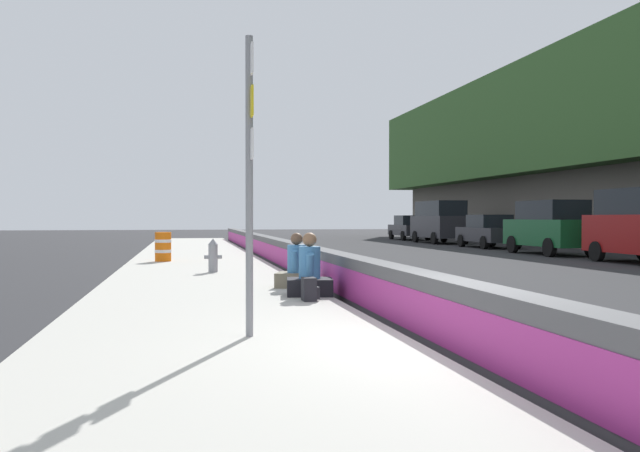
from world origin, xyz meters
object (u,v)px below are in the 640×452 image
(parked_car_midline, at_px, (489,231))
(parked_car_farther, at_px, (409,228))
(seated_person_middle, at_px, (297,270))
(construction_barrel, at_px, (163,247))
(route_sign_post, at_px, (250,162))
(parked_car_far, at_px, (440,221))
(parked_car_fourth, at_px, (551,227))
(fire_hydrant, at_px, (213,255))
(backpack, at_px, (310,289))
(seated_person_foreground, at_px, (310,276))

(parked_car_midline, distance_m, parked_car_farther, 12.55)
(seated_person_middle, distance_m, construction_barrel, 9.34)
(route_sign_post, bearing_deg, parked_car_far, -25.34)
(parked_car_fourth, bearing_deg, parked_car_midline, -2.26)
(fire_hydrant, height_order, parked_car_midline, parked_car_midline)
(backpack, relative_size, parked_car_fourth, 0.08)
(backpack, distance_m, parked_car_midline, 24.78)
(route_sign_post, xyz_separation_m, construction_barrel, (14.38, 1.45, -1.61))
(fire_hydrant, bearing_deg, parked_car_midline, -45.32)
(route_sign_post, xyz_separation_m, fire_hydrant, (9.66, 0.03, -1.65))
(seated_person_middle, bearing_deg, backpack, 176.12)
(fire_hydrant, bearing_deg, parked_car_far, -34.80)
(fire_hydrant, height_order, seated_person_foreground, seated_person_foreground)
(fire_hydrant, height_order, construction_barrel, construction_barrel)
(parked_car_farther, bearing_deg, construction_barrel, 144.21)
(parked_car_midline, bearing_deg, route_sign_post, 148.82)
(parked_car_far, bearing_deg, seated_person_foreground, 153.90)
(backpack, bearing_deg, parked_car_far, -25.69)
(route_sign_post, distance_m, parked_car_midline, 28.26)
(parked_car_midline, bearing_deg, parked_car_far, 1.55)
(construction_barrel, height_order, parked_car_midline, parked_car_midline)
(parked_car_fourth, height_order, parked_car_midline, parked_car_fourth)
(route_sign_post, distance_m, seated_person_foreground, 4.64)
(parked_car_far, bearing_deg, parked_car_farther, -1.88)
(construction_barrel, height_order, parked_car_fourth, parked_car_fourth)
(parked_car_midline, xyz_separation_m, parked_car_farther, (12.55, -0.03, 0.00))
(seated_person_foreground, xyz_separation_m, parked_car_midline, (20.11, -13.13, 0.36))
(parked_car_far, bearing_deg, parked_car_fourth, 179.63)
(route_sign_post, bearing_deg, seated_person_middle, -15.08)
(backpack, distance_m, parked_car_farther, 36.02)
(backpack, height_order, parked_car_midline, parked_car_midline)
(seated_person_foreground, distance_m, backpack, 0.84)
(fire_hydrant, bearing_deg, backpack, -168.00)
(construction_barrel, bearing_deg, route_sign_post, -174.25)
(route_sign_post, relative_size, parked_car_farther, 0.79)
(parked_car_midline, relative_size, parked_car_farther, 1.00)
(seated_person_foreground, bearing_deg, parked_car_midline, -33.15)
(seated_person_middle, distance_m, parked_car_fourth, 17.77)
(backpack, distance_m, construction_barrel, 11.49)
(construction_barrel, relative_size, parked_car_fourth, 0.20)
(route_sign_post, height_order, fire_hydrant, route_sign_post)
(route_sign_post, distance_m, parked_car_fourth, 22.85)
(parked_car_far, xyz_separation_m, parked_car_farther, (6.21, -0.20, -0.49))
(fire_hydrant, distance_m, parked_car_midline, 20.60)
(fire_hydrant, xyz_separation_m, parked_car_midline, (14.49, -14.65, 0.27))
(seated_person_foreground, distance_m, parked_car_far, 29.47)
(parked_car_midline, bearing_deg, parked_car_fourth, 177.74)
(route_sign_post, relative_size, seated_person_foreground, 3.12)
(route_sign_post, relative_size, fire_hydrant, 4.09)
(seated_person_foreground, xyz_separation_m, seated_person_middle, (1.48, -0.00, -0.01))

